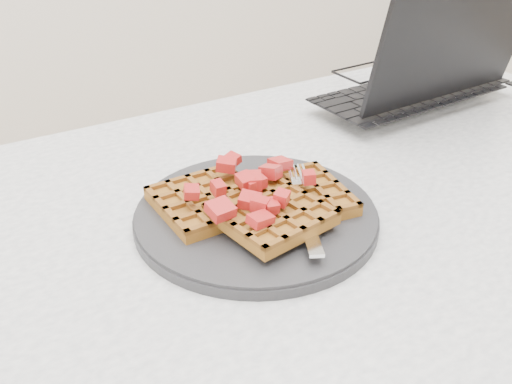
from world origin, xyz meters
TOP-DOWN VIEW (x-y plane):
  - table at (0.00, 0.00)m, footprint 1.20×0.80m
  - plate at (-0.12, 0.02)m, footprint 0.29×0.29m
  - waffles at (-0.12, 0.02)m, footprint 0.22×0.20m
  - strawberry_pile at (-0.12, 0.02)m, footprint 0.15×0.15m
  - fork at (-0.08, -0.02)m, footprint 0.10×0.17m
  - laptop at (0.31, 0.23)m, footprint 0.38×0.28m

SIDE VIEW (x-z plane):
  - table at x=0.00m, z-range 0.26..1.01m
  - plate at x=-0.12m, z-range 0.75..0.77m
  - fork at x=-0.08m, z-range 0.77..0.78m
  - waffles at x=-0.12m, z-range 0.76..0.79m
  - laptop at x=0.31m, z-range 0.66..0.91m
  - strawberry_pile at x=-0.12m, z-range 0.79..0.82m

